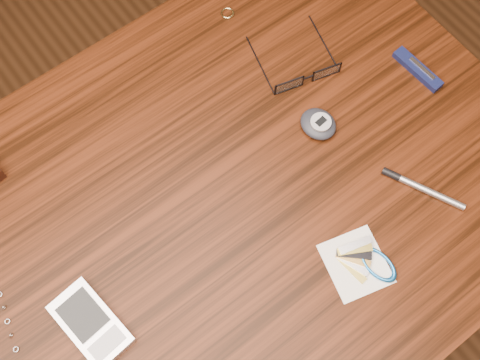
{
  "coord_description": "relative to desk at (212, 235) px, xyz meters",
  "views": [
    {
      "loc": [
        -0.14,
        -0.25,
        1.57
      ],
      "look_at": [
        0.06,
        0.01,
        0.76
      ],
      "focal_mm": 45.0,
      "sensor_mm": 36.0,
      "label": 1
    }
  ],
  "objects": [
    {
      "name": "pda_phone",
      "position": [
        -0.22,
        -0.03,
        0.11
      ],
      "size": [
        0.07,
        0.12,
        0.02
      ],
      "color": "silver",
      "rests_on": "desk"
    },
    {
      "name": "silver_pen",
      "position": [
        0.27,
        -0.15,
        0.11
      ],
      "size": [
        0.06,
        0.12,
        0.01
      ],
      "color": "#A9A9AD",
      "rests_on": "desk"
    },
    {
      "name": "gold_ring",
      "position": [
        0.23,
        0.27,
        0.1
      ],
      "size": [
        0.03,
        0.03,
        0.0
      ],
      "primitive_type": "torus",
      "rotation": [
        0.0,
        0.0,
        -0.14
      ],
      "color": "tan",
      "rests_on": "desk"
    },
    {
      "name": "desk",
      "position": [
        0.0,
        0.0,
        0.0
      ],
      "size": [
        1.0,
        0.7,
        0.75
      ],
      "color": "#371608",
      "rests_on": "ground"
    },
    {
      "name": "notepad_keys",
      "position": [
        0.13,
        -0.19,
        0.11
      ],
      "size": [
        0.1,
        0.11,
        0.01
      ],
      "color": "white",
      "rests_on": "desk"
    },
    {
      "name": "eyeglasses",
      "position": [
        0.25,
        0.09,
        0.11
      ],
      "size": [
        0.14,
        0.14,
        0.03
      ],
      "color": "black",
      "rests_on": "desk"
    },
    {
      "name": "pocket_knife",
      "position": [
        0.41,
        -0.01,
        0.11
      ],
      "size": [
        0.03,
        0.09,
        0.01
      ],
      "color": "#0D153B",
      "rests_on": "desk"
    },
    {
      "name": "ground",
      "position": [
        0.0,
        0.0,
        -0.65
      ],
      "size": [
        3.8,
        3.8,
        0.0
      ],
      "primitive_type": "plane",
      "color": "#472814",
      "rests_on": "ground"
    },
    {
      "name": "pedometer",
      "position": [
        0.22,
        0.01,
        0.11
      ],
      "size": [
        0.06,
        0.06,
        0.02
      ],
      "color": "black",
      "rests_on": "desk"
    }
  ]
}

